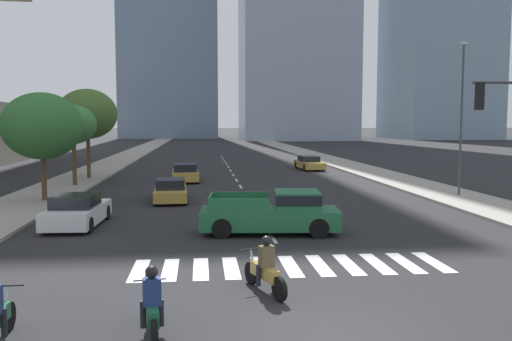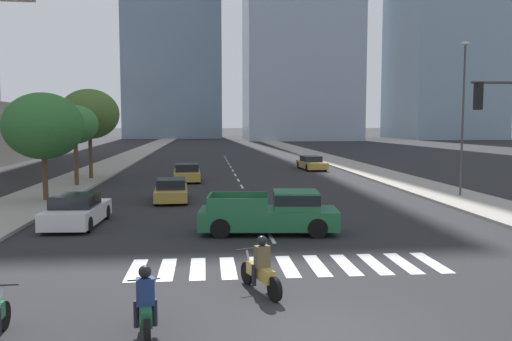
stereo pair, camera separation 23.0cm
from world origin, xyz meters
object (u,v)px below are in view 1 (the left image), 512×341
object	(u,v)px
street_lamp_east	(462,109)
street_tree_third	(87,114)
sedan_gold_2	(171,191)
sedan_white_3	(77,211)
motorcycle_trailing	(265,270)
sedan_gold_1	(309,163)
motorcycle_third	(152,308)
street_tree_nearest	(42,126)
sedan_gold_0	(185,173)
pickup_truck	(276,213)
street_tree_second	(73,125)

from	to	relation	value
street_lamp_east	street_tree_third	world-z (taller)	street_lamp_east
sedan_gold_2	sedan_white_3	size ratio (longest dim) A/B	0.99
motorcycle_trailing	sedan_gold_1	bearing A→B (deg)	-34.28
street_tree_third	sedan_white_3	bearing A→B (deg)	-79.96
motorcycle_third	street_tree_third	size ratio (longest dim) A/B	0.31
street_tree_nearest	street_tree_third	world-z (taller)	street_tree_third
sedan_gold_0	street_lamp_east	size ratio (longest dim) A/B	0.52
sedan_gold_1	street_tree_nearest	xyz separation A→B (m)	(-18.37, -18.51, 3.55)
motorcycle_third	street_tree_third	distance (m)	31.43
pickup_truck	street_lamp_east	distance (m)	15.40
street_lamp_east	street_tree_nearest	world-z (taller)	street_lamp_east
pickup_truck	street_tree_nearest	distance (m)	14.91
sedan_gold_2	street_tree_second	distance (m)	10.36
pickup_truck	sedan_gold_0	xyz separation A→B (m)	(-4.06, 18.89, -0.21)
motorcycle_trailing	sedan_white_3	xyz separation A→B (m)	(-6.77, 9.43, 0.04)
pickup_truck	street_tree_third	bearing A→B (deg)	124.39
motorcycle_trailing	street_lamp_east	distance (m)	21.15
sedan_gold_1	sedan_gold_2	bearing A→B (deg)	-36.05
pickup_truck	motorcycle_third	bearing A→B (deg)	-106.61
sedan_gold_0	sedan_gold_1	world-z (taller)	sedan_gold_0
pickup_truck	street_tree_third	distance (m)	23.86
pickup_truck	sedan_gold_2	world-z (taller)	pickup_truck
street_lamp_east	street_tree_third	distance (m)	26.09
motorcycle_third	sedan_gold_1	bearing A→B (deg)	-24.83
sedan_gold_0	street_tree_nearest	xyz separation A→B (m)	(-7.27, -9.78, 3.53)
sedan_gold_1	street_tree_nearest	world-z (taller)	street_tree_nearest
sedan_gold_2	sedan_gold_0	bearing A→B (deg)	-5.77
pickup_truck	motorcycle_trailing	bearing A→B (deg)	-94.95
sedan_gold_1	street_tree_third	world-z (taller)	street_tree_third
street_tree_second	street_tree_nearest	bearing A→B (deg)	-90.00
street_tree_nearest	pickup_truck	bearing A→B (deg)	-38.80
street_tree_third	pickup_truck	bearing A→B (deg)	-61.18
motorcycle_third	sedan_gold_0	xyz separation A→B (m)	(-0.13, 28.53, 0.02)
sedan_gold_0	street_tree_second	xyz separation A→B (m)	(-7.27, -2.82, 3.58)
street_lamp_east	motorcycle_trailing	bearing A→B (deg)	-129.88
sedan_gold_2	sedan_white_3	world-z (taller)	sedan_white_3
motorcycle_trailing	street_tree_third	distance (m)	29.77
motorcycle_trailing	street_tree_second	size ratio (longest dim) A/B	0.38
motorcycle_third	sedan_gold_1	distance (m)	38.85
sedan_gold_1	street_tree_third	xyz separation A→B (m)	(-18.37, -7.03, 4.37)
motorcycle_third	sedan_gold_2	distance (m)	18.72
pickup_truck	sedan_gold_1	xyz separation A→B (m)	(7.04, 27.62, -0.23)
motorcycle_third	pickup_truck	distance (m)	10.42
sedan_gold_0	street_lamp_east	bearing A→B (deg)	-124.66
sedan_gold_0	sedan_gold_2	size ratio (longest dim) A/B	1.04
motorcycle_third	pickup_truck	bearing A→B (deg)	-30.60
sedan_white_3	street_lamp_east	size ratio (longest dim) A/B	0.51
sedan_gold_0	street_lamp_east	world-z (taller)	street_lamp_east
motorcycle_third	street_lamp_east	size ratio (longest dim) A/B	0.24
sedan_gold_1	sedan_white_3	size ratio (longest dim) A/B	1.06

